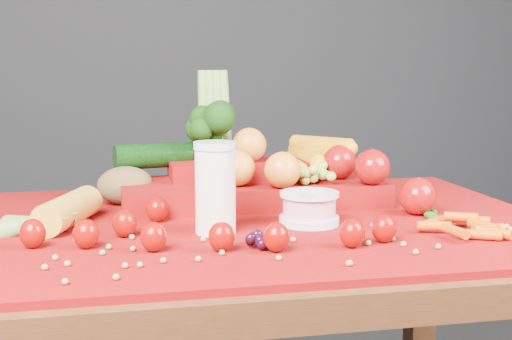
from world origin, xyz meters
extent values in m
cube|color=black|center=(0.00, 1.50, 1.25)|extent=(3.00, 0.02, 2.50)
cube|color=#33170B|center=(0.00, 0.00, 0.72)|extent=(1.10, 0.80, 0.05)
cube|color=#7F0904|center=(0.00, 0.00, 0.76)|extent=(1.05, 0.75, 0.01)
cylinder|color=white|center=(-0.09, -0.08, 0.84)|extent=(0.07, 0.07, 0.15)
cylinder|color=silver|center=(-0.09, -0.08, 0.91)|extent=(0.07, 0.07, 0.01)
cylinder|color=silver|center=(0.08, -0.05, 0.77)|extent=(0.11, 0.11, 0.01)
cylinder|color=pink|center=(0.08, -0.05, 0.80)|extent=(0.09, 0.09, 0.04)
cylinder|color=silver|center=(0.08, -0.05, 0.82)|extent=(0.10, 0.10, 0.01)
ellipsoid|color=maroon|center=(-0.24, -0.08, 0.78)|extent=(0.04, 0.04, 0.05)
cone|color=#18470C|center=(-0.24, -0.08, 0.81)|extent=(0.03, 0.03, 0.01)
ellipsoid|color=maroon|center=(-0.30, -0.14, 0.78)|extent=(0.04, 0.04, 0.05)
cone|color=#18470C|center=(-0.30, -0.14, 0.81)|extent=(0.03, 0.03, 0.01)
ellipsoid|color=maroon|center=(-0.20, -0.18, 0.78)|extent=(0.04, 0.04, 0.05)
cone|color=#18470C|center=(-0.20, -0.18, 0.81)|extent=(0.03, 0.03, 0.01)
ellipsoid|color=maroon|center=(-0.10, -0.20, 0.78)|extent=(0.04, 0.04, 0.05)
cone|color=#18470C|center=(-0.10, -0.20, 0.81)|extent=(0.03, 0.03, 0.01)
ellipsoid|color=maroon|center=(-0.02, -0.22, 0.78)|extent=(0.04, 0.04, 0.05)
cone|color=#18470C|center=(-0.02, -0.22, 0.81)|extent=(0.03, 0.03, 0.01)
ellipsoid|color=maroon|center=(0.10, -0.22, 0.78)|extent=(0.04, 0.04, 0.05)
cone|color=#18470C|center=(0.10, -0.22, 0.81)|extent=(0.03, 0.03, 0.01)
ellipsoid|color=maroon|center=(-0.18, 0.02, 0.78)|extent=(0.04, 0.04, 0.05)
cone|color=#18470C|center=(-0.18, 0.02, 0.81)|extent=(0.03, 0.03, 0.01)
ellipsoid|color=maroon|center=(-0.34, -0.02, 0.78)|extent=(0.04, 0.04, 0.05)
cone|color=#18470C|center=(-0.34, -0.02, 0.81)|extent=(0.03, 0.03, 0.01)
ellipsoid|color=maroon|center=(0.16, -0.20, 0.78)|extent=(0.04, 0.04, 0.05)
cone|color=#18470C|center=(0.16, -0.20, 0.81)|extent=(0.03, 0.03, 0.01)
ellipsoid|color=maroon|center=(-0.38, -0.12, 0.78)|extent=(0.04, 0.04, 0.05)
cone|color=#18470C|center=(-0.38, -0.12, 0.81)|extent=(0.03, 0.03, 0.01)
cylinder|color=gold|center=(-0.33, 0.02, 0.79)|extent=(0.12, 0.19, 0.06)
ellipsoid|color=brown|center=(-0.23, 0.19, 0.80)|extent=(0.11, 0.08, 0.08)
cube|color=#7F0904|center=(0.02, 0.15, 0.78)|extent=(0.52, 0.22, 0.04)
cube|color=#7F0904|center=(0.00, 0.20, 0.82)|extent=(0.28, 0.12, 0.03)
sphere|color=maroon|center=(0.24, 0.06, 0.84)|extent=(0.07, 0.07, 0.07)
sphere|color=maroon|center=(0.30, -0.02, 0.80)|extent=(0.07, 0.07, 0.07)
sphere|color=maroon|center=(0.20, 0.14, 0.84)|extent=(0.07, 0.07, 0.07)
sphere|color=#C96320|center=(-0.02, 0.10, 0.84)|extent=(0.07, 0.07, 0.07)
sphere|color=#C96320|center=(0.06, 0.06, 0.84)|extent=(0.07, 0.07, 0.07)
sphere|color=#C96320|center=(0.02, 0.18, 0.88)|extent=(0.07, 0.07, 0.07)
cylinder|color=gold|center=(0.13, 0.22, 0.82)|extent=(0.06, 0.18, 0.04)
cylinder|color=gold|center=(0.15, 0.22, 0.84)|extent=(0.04, 0.17, 0.04)
cylinder|color=gold|center=(0.17, 0.22, 0.85)|extent=(0.07, 0.17, 0.04)
cylinder|color=gold|center=(0.19, 0.22, 0.87)|extent=(0.11, 0.17, 0.04)
cylinder|color=#3F662D|center=(-0.05, 0.20, 0.86)|extent=(0.04, 0.04, 0.04)
cylinder|color=olive|center=(-0.07, 0.24, 0.92)|extent=(0.03, 0.06, 0.22)
cylinder|color=olive|center=(-0.05, 0.24, 0.92)|extent=(0.02, 0.06, 0.22)
cylinder|color=olive|center=(-0.03, 0.24, 0.92)|extent=(0.02, 0.06, 0.22)
cylinder|color=olive|center=(-0.02, 0.24, 0.92)|extent=(0.03, 0.06, 0.22)
cylinder|color=black|center=(-0.14, 0.24, 0.85)|extent=(0.23, 0.09, 0.05)
camera|label=1|loc=(-0.27, -1.23, 1.05)|focal=50.00mm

